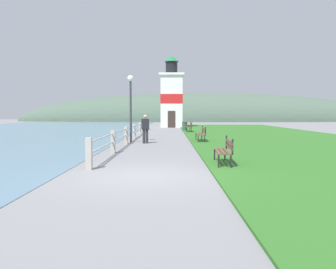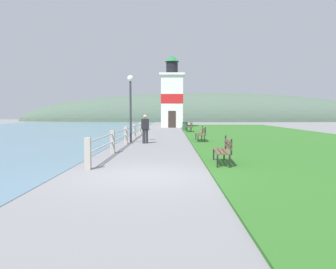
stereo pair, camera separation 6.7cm
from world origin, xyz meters
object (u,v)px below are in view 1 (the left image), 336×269
object	(u,v)px
park_bench_midway	(202,133)
person_strolling	(145,128)
park_bench_near	(225,149)
trash_bin	(185,127)
park_bench_far	(190,126)
lighthouse	(172,97)
lamp_post	(131,96)

from	to	relation	value
park_bench_midway	person_strolling	bearing A→B (deg)	17.33
park_bench_near	trash_bin	size ratio (longest dim) A/B	2.07
park_bench_far	trash_bin	xyz separation A→B (m)	(-0.35, 2.04, -0.11)
lighthouse	trash_bin	xyz separation A→B (m)	(1.26, -8.49, -3.30)
person_strolling	park_bench_near	bearing A→B (deg)	-177.34
park_bench_midway	park_bench_far	world-z (taller)	same
park_bench_midway	park_bench_far	bearing A→B (deg)	-88.51
lamp_post	park_bench_midway	bearing A→B (deg)	4.31
park_bench_near	park_bench_midway	distance (m)	8.84
park_bench_midway	lighthouse	bearing A→B (deg)	-84.47
lighthouse	person_strolling	bearing A→B (deg)	-94.16
park_bench_midway	park_bench_near	bearing A→B (deg)	90.26
trash_bin	park_bench_far	bearing A→B (deg)	-80.26
park_bench_near	lighthouse	distance (m)	29.57
person_strolling	trash_bin	size ratio (longest dim) A/B	1.97
park_bench_near	person_strolling	bearing A→B (deg)	-64.18
park_bench_near	lamp_post	xyz separation A→B (m)	(-4.17, 8.52, 2.20)
lighthouse	person_strolling	world-z (taller)	lighthouse
person_strolling	lighthouse	bearing A→B (deg)	-24.03
park_bench_near	park_bench_far	distance (m)	18.82
person_strolling	park_bench_midway	bearing A→B (deg)	-93.20
lighthouse	person_strolling	size ratio (longest dim) A/B	5.30
park_bench_midway	lamp_post	xyz separation A→B (m)	(-4.23, -0.32, 2.20)
park_bench_far	park_bench_midway	bearing A→B (deg)	90.40
lighthouse	trash_bin	size ratio (longest dim) A/B	10.41
park_bench_far	trash_bin	distance (m)	2.08
person_strolling	lamp_post	xyz separation A→B (m)	(-0.91, 0.67, 1.84)
park_bench_near	park_bench_far	world-z (taller)	same
park_bench_far	person_strolling	distance (m)	11.43
park_bench_midway	park_bench_far	distance (m)	9.98
park_bench_near	park_bench_far	xyz separation A→B (m)	(-0.08, 18.82, 0.00)
trash_bin	lamp_post	distance (m)	13.10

